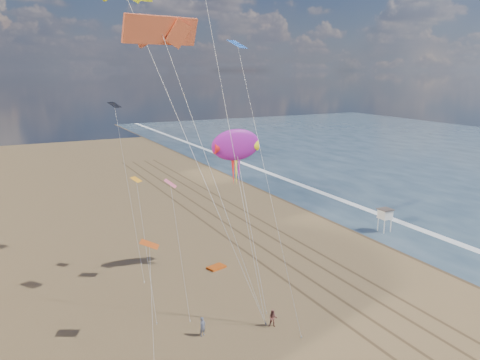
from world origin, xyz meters
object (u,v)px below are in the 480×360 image
at_px(grounded_kite, 216,267).
at_px(show_kite, 236,145).
at_px(kite_flyer_a, 203,327).
at_px(kite_flyer_b, 273,318).
at_px(lifeguard_stand, 385,214).

xyz_separation_m(grounded_kite, show_kite, (1.93, -0.88, 13.18)).
bearing_deg(kite_flyer_a, show_kite, 27.89).
bearing_deg(grounded_kite, show_kite, -41.07).
bearing_deg(kite_flyer_b, kite_flyer_a, -160.16).
relative_size(kite_flyer_a, kite_flyer_b, 1.06).
bearing_deg(kite_flyer_a, lifeguard_stand, -2.54).
xyz_separation_m(show_kite, kite_flyer_b, (-2.59, -11.96, -12.53)).
relative_size(show_kite, kite_flyer_a, 10.43).
bearing_deg(kite_flyer_a, kite_flyer_b, -37.72).
relative_size(lifeguard_stand, show_kite, 0.19).
xyz_separation_m(lifeguard_stand, show_kite, (-22.56, -1.57, 10.91)).
relative_size(show_kite, kite_flyer_b, 11.09).
distance_m(kite_flyer_a, kite_flyer_b, 5.86).
bearing_deg(show_kite, kite_flyer_b, -102.24).
bearing_deg(lifeguard_stand, kite_flyer_a, -158.52).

